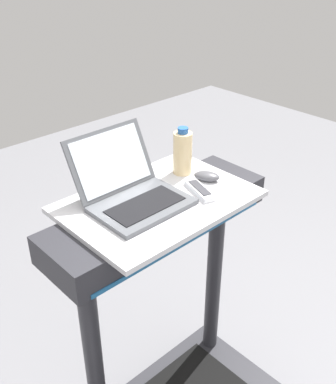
# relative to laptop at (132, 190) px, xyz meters

# --- Properties ---
(desk_board) EXTENTS (0.68, 0.47, 0.02)m
(desk_board) POSITION_rel_laptop_xyz_m (0.08, -0.05, -0.06)
(desk_board) COLOR silver
(desk_board) RESTS_ON treadmill_base
(laptop) EXTENTS (0.33, 0.34, 0.23)m
(laptop) POSITION_rel_laptop_xyz_m (0.00, 0.00, 0.00)
(laptop) COLOR #515459
(laptop) RESTS_ON desk_board
(computer_mouse) EXTENTS (0.10, 0.12, 0.03)m
(computer_mouse) POSITION_rel_laptop_xyz_m (0.31, -0.07, -0.03)
(computer_mouse) COLOR #4C4C51
(computer_mouse) RESTS_ON desk_board
(water_bottle) EXTENTS (0.07, 0.07, 0.19)m
(water_bottle) POSITION_rel_laptop_xyz_m (0.29, 0.04, 0.04)
(water_bottle) COLOR beige
(water_bottle) RESTS_ON desk_board
(tv_remote) EXTENTS (0.09, 0.17, 0.02)m
(tv_remote) POSITION_rel_laptop_xyz_m (0.22, -0.12, -0.04)
(tv_remote) COLOR silver
(tv_remote) RESTS_ON desk_board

